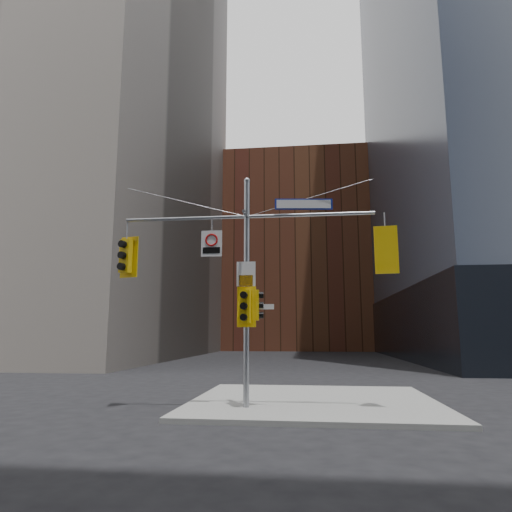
% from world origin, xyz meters
% --- Properties ---
extents(ground, '(160.00, 160.00, 0.00)m').
position_xyz_m(ground, '(0.00, 0.00, 0.00)').
color(ground, black).
rests_on(ground, ground).
extents(sidewalk_corner, '(8.00, 8.00, 0.15)m').
position_xyz_m(sidewalk_corner, '(2.00, 4.00, 0.07)').
color(sidewalk_corner, gray).
rests_on(sidewalk_corner, ground).
extents(tower_nw, '(36.00, 36.00, 80.00)m').
position_xyz_m(tower_nw, '(-28.00, 32.00, 40.00)').
color(tower_nw, gray).
rests_on(tower_nw, ground).
extents(brick_midrise, '(26.00, 20.00, 28.00)m').
position_xyz_m(brick_midrise, '(0.00, 58.00, 14.00)').
color(brick_midrise, brown).
rests_on(brick_midrise, ground).
extents(signal_assembly, '(8.00, 0.80, 7.30)m').
position_xyz_m(signal_assembly, '(0.00, 1.99, 4.42)').
color(signal_assembly, '#94979C').
rests_on(signal_assembly, ground).
extents(traffic_light_west_arm, '(0.64, 0.59, 1.36)m').
position_xyz_m(traffic_light_west_arm, '(-3.97, 2.01, 4.80)').
color(traffic_light_west_arm, '#E8B70C').
rests_on(traffic_light_west_arm, ground).
extents(traffic_light_east_arm, '(0.69, 0.59, 1.45)m').
position_xyz_m(traffic_light_east_arm, '(4.28, 1.99, 4.80)').
color(traffic_light_east_arm, '#E8B70C').
rests_on(traffic_light_east_arm, ground).
extents(traffic_light_pole_side, '(0.38, 0.32, 0.93)m').
position_xyz_m(traffic_light_pole_side, '(0.32, 2.00, 3.18)').
color(traffic_light_pole_side, '#E8B70C').
rests_on(traffic_light_pole_side, ground).
extents(traffic_light_pole_front, '(0.59, 0.49, 1.23)m').
position_xyz_m(traffic_light_pole_front, '(0.00, 1.73, 3.13)').
color(traffic_light_pole_front, '#E8B70C').
rests_on(traffic_light_pole_front, ground).
extents(street_sign_blade, '(1.82, 0.26, 0.35)m').
position_xyz_m(street_sign_blade, '(1.82, 2.00, 6.35)').
color(street_sign_blade, navy).
rests_on(street_sign_blade, ground).
extents(regulatory_sign_arm, '(0.67, 0.06, 0.84)m').
position_xyz_m(regulatory_sign_arm, '(-1.13, 1.97, 5.18)').
color(regulatory_sign_arm, silver).
rests_on(regulatory_sign_arm, ground).
extents(regulatory_sign_pole, '(0.59, 0.05, 0.77)m').
position_xyz_m(regulatory_sign_pole, '(0.00, 1.88, 4.12)').
color(regulatory_sign_pole, silver).
rests_on(regulatory_sign_pole, ground).
extents(street_blade_ew, '(0.80, 0.05, 0.16)m').
position_xyz_m(street_blade_ew, '(0.45, 2.00, 3.13)').
color(street_blade_ew, silver).
rests_on(street_blade_ew, ground).
extents(street_blade_ns, '(0.05, 0.81, 0.16)m').
position_xyz_m(street_blade_ns, '(0.00, 2.45, 2.94)').
color(street_blade_ns, '#145926').
rests_on(street_blade_ns, ground).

